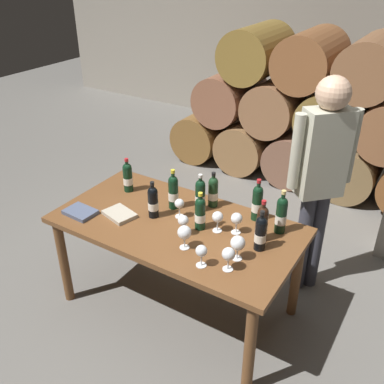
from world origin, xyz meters
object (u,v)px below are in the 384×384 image
at_px(wine_bottle_1, 128,177).
at_px(wine_bottle_2, 281,214).
at_px(wine_bottle_6, 153,202).
at_px(wine_glass_3, 201,252).
at_px(wine_glass_6, 184,233).
at_px(leather_ledger, 80,212).
at_px(wine_bottle_0, 257,202).
at_px(wine_glass_2, 228,255).
at_px(wine_glass_1, 183,221).
at_px(tasting_notebook, 120,214).
at_px(sommelier_presenting, 321,170).
at_px(wine_bottle_7, 262,223).
at_px(wine_glass_5, 237,219).
at_px(wine_glass_7, 218,218).
at_px(wine_glass_4, 179,204).
at_px(wine_bottle_5, 200,195).
at_px(wine_bottle_8, 261,233).
at_px(wine_bottle_4, 200,213).
at_px(wine_glass_0, 238,243).
at_px(wine_bottle_3, 173,192).
at_px(wine_bottle_9, 213,191).
at_px(dining_table, 177,234).

xyz_separation_m(wine_bottle_1, wine_bottle_2, (1.21, 0.10, 0.01)).
relative_size(wine_bottle_6, wine_glass_3, 1.89).
height_order(wine_glass_6, leather_ledger, wine_glass_6).
height_order(wine_bottle_0, wine_glass_2, wine_bottle_0).
height_order(wine_bottle_6, wine_glass_6, wine_bottle_6).
relative_size(wine_glass_1, wine_glass_6, 0.90).
xyz_separation_m(wine_bottle_1, wine_glass_3, (0.96, -0.49, -0.02)).
relative_size(tasting_notebook, sommelier_presenting, 0.13).
bearing_deg(leather_ledger, wine_bottle_0, 31.85).
bearing_deg(tasting_notebook, wine_bottle_6, 45.49).
distance_m(wine_bottle_7, wine_glass_5, 0.17).
bearing_deg(wine_glass_1, wine_glass_6, -54.07).
relative_size(wine_bottle_0, sommelier_presenting, 0.18).
xyz_separation_m(wine_glass_6, wine_glass_7, (0.08, 0.27, -0.01)).
relative_size(wine_glass_2, wine_glass_5, 1.01).
xyz_separation_m(wine_glass_4, leather_ledger, (-0.62, -0.34, -0.09)).
xyz_separation_m(wine_bottle_7, wine_glass_5, (-0.17, -0.02, -0.02)).
bearing_deg(wine_glass_3, wine_glass_5, 87.50).
height_order(wine_bottle_5, wine_glass_6, wine_bottle_5).
bearing_deg(wine_bottle_0, wine_bottle_5, -164.74).
xyz_separation_m(wine_bottle_5, wine_bottle_8, (0.56, -0.20, -0.00)).
xyz_separation_m(wine_bottle_7, wine_bottle_8, (0.03, -0.09, -0.01)).
distance_m(wine_glass_3, tasting_notebook, 0.80).
relative_size(wine_bottle_0, wine_bottle_2, 0.99).
bearing_deg(wine_bottle_7, wine_bottle_0, 121.83).
xyz_separation_m(wine_bottle_4, wine_bottle_5, (-0.12, 0.20, 0.01)).
distance_m(wine_bottle_2, wine_glass_5, 0.29).
xyz_separation_m(wine_bottle_5, wine_glass_0, (0.48, -0.37, -0.01)).
distance_m(wine_bottle_3, wine_glass_5, 0.54).
bearing_deg(wine_glass_7, wine_glass_1, -137.52).
bearing_deg(wine_bottle_4, leather_ledger, -159.94).
bearing_deg(wine_glass_0, wine_bottle_3, 156.21).
bearing_deg(wine_glass_4, wine_bottle_1, 169.03).
relative_size(wine_bottle_3, wine_glass_4, 2.15).
bearing_deg(wine_bottle_8, sommelier_presenting, 79.85).
distance_m(wine_bottle_0, wine_glass_7, 0.32).
bearing_deg(leather_ledger, wine_bottle_7, 20.65).
xyz_separation_m(wine_bottle_0, wine_bottle_4, (-0.27, -0.31, -0.01)).
distance_m(wine_bottle_1, wine_glass_6, 0.87).
bearing_deg(wine_glass_5, leather_ledger, -160.17).
xyz_separation_m(wine_bottle_8, wine_glass_6, (-0.40, -0.24, -0.01)).
xyz_separation_m(wine_glass_7, sommelier_presenting, (0.45, 0.69, 0.18)).
bearing_deg(wine_bottle_8, tasting_notebook, -170.24).
bearing_deg(wine_bottle_9, wine_bottle_4, -76.51).
height_order(wine_bottle_4, wine_glass_7, wine_bottle_4).
relative_size(wine_bottle_5, wine_glass_4, 2.01).
xyz_separation_m(dining_table, wine_glass_1, (0.11, -0.09, 0.20)).
bearing_deg(wine_bottle_0, wine_bottle_3, -162.63).
bearing_deg(wine_bottle_9, wine_glass_4, -115.63).
height_order(wine_glass_5, sommelier_presenting, sommelier_presenting).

